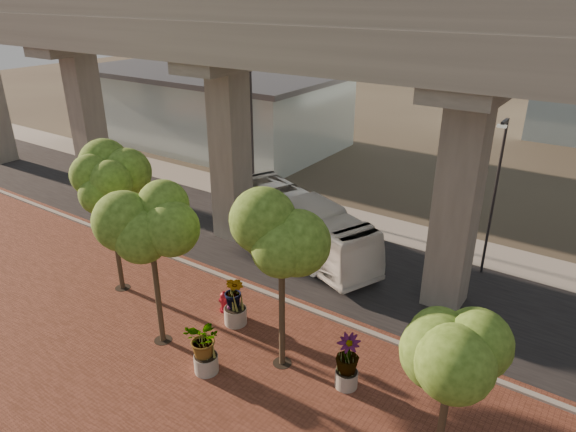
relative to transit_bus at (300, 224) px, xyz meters
The scene contains 18 objects.
ground 3.64m from the transit_bus, 52.94° to the right, with size 160.00×160.00×0.00m, color #3B342B.
brick_plaza 10.94m from the transit_bus, 79.34° to the right, with size 70.00×13.00×0.06m, color brown.
asphalt_road 2.56m from the transit_bus, 18.12° to the right, with size 90.00×8.00×0.04m, color black.
curb_strip 5.26m from the transit_bus, 66.70° to the right, with size 70.00×0.25×0.16m, color gray.
far_sidewalk 5.44m from the transit_bus, 67.51° to the left, with size 90.00×3.00×0.06m, color gray.
transit_viaduct 6.19m from the transit_bus, 18.12° to the right, with size 72.00×5.60×12.40m.
station_pavilion 22.47m from the transit_bus, 143.44° to the left, with size 23.00×13.00×6.30m.
transit_bus is the anchor object (origin of this frame).
fire_hydrant 6.80m from the transit_bus, 85.28° to the right, with size 0.48×0.43×0.96m.
planter_front 10.27m from the transit_bus, 75.88° to the right, with size 1.93×1.93×2.12m.
planter_right 10.48m from the transit_bus, 48.03° to the right, with size 1.94×1.94×2.07m.
planter_left 7.28m from the transit_bus, 78.06° to the right, with size 2.06×2.06×2.26m.
street_tree_far_west 9.81m from the transit_bus, 119.67° to the right, with size 3.34×3.34×6.44m.
street_tree_near_west 10.22m from the transit_bus, 90.74° to the right, with size 3.47×3.47×6.49m.
street_tree_near_east 10.08m from the transit_bus, 60.84° to the right, with size 3.88×3.88×7.21m.
street_tree_far_east 14.19m from the transit_bus, 40.12° to the right, with size 3.27×3.27×5.70m.
streetlamp_west 8.38m from the transit_bus, 147.74° to the left, with size 0.46×1.34×9.23m.
streetlamp_east 9.58m from the transit_bus, 17.76° to the left, with size 0.37×1.10×7.57m.
Camera 1 is at (11.17, -17.72, 12.66)m, focal length 32.00 mm.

